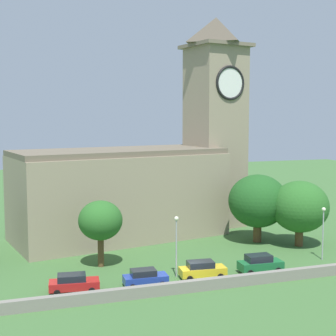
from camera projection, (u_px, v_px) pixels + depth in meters
ground_plane at (147, 245)px, 62.85m from camera, size 200.00×200.00×0.00m
church at (148, 172)px, 68.63m from camera, size 34.45×17.07×30.23m
quay_barrier at (200, 285)px, 46.50m from camera, size 40.30×0.70×1.06m
car_red at (74, 283)px, 46.17m from camera, size 4.76×2.63×1.67m
car_blue at (145, 278)px, 47.73m from camera, size 4.28×2.24×1.65m
car_yellow at (202, 270)px, 50.04m from camera, size 4.77×2.45×1.76m
car_green at (260, 264)px, 51.75m from camera, size 4.64×2.35×1.93m
streetlamp_west_mid at (176, 236)px, 50.04m from camera, size 0.44×0.44×6.22m
streetlamp_central at (323, 224)px, 56.21m from camera, size 0.44×0.44×5.99m
tree_riverside_west at (100, 221)px, 53.57m from camera, size 4.73×4.73×7.17m
tree_by_tower at (258, 201)px, 64.20m from camera, size 7.54×7.54×8.72m
tree_churchyard at (300, 207)px, 62.17m from camera, size 7.11×7.11×8.18m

